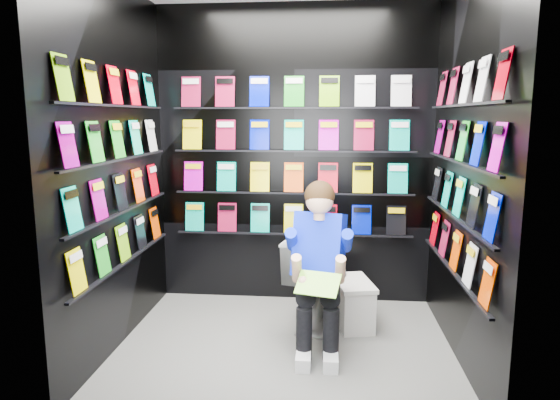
{
  "coord_description": "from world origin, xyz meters",
  "views": [
    {
      "loc": [
        0.28,
        -3.38,
        1.65
      ],
      "look_at": [
        -0.04,
        0.15,
        1.05
      ],
      "focal_mm": 32.0,
      "sensor_mm": 36.0,
      "label": 1
    }
  ],
  "objects": [
    {
      "name": "floor",
      "position": [
        0.0,
        0.0,
        0.0
      ],
      "size": [
        2.4,
        2.4,
        0.0
      ],
      "primitive_type": "plane",
      "color": "#62625F",
      "rests_on": "ground"
    },
    {
      "name": "wall_back",
      "position": [
        0.0,
        1.0,
        1.3
      ],
      "size": [
        2.4,
        0.04,
        2.6
      ],
      "primitive_type": "cube",
      "color": "black",
      "rests_on": "floor"
    },
    {
      "name": "wall_front",
      "position": [
        0.0,
        -1.0,
        1.3
      ],
      "size": [
        2.4,
        0.04,
        2.6
      ],
      "primitive_type": "cube",
      "color": "black",
      "rests_on": "floor"
    },
    {
      "name": "wall_left",
      "position": [
        -1.2,
        0.0,
        1.3
      ],
      "size": [
        0.04,
        2.0,
        2.6
      ],
      "primitive_type": "cube",
      "color": "black",
      "rests_on": "floor"
    },
    {
      "name": "wall_right",
      "position": [
        1.2,
        0.0,
        1.3
      ],
      "size": [
        0.04,
        2.0,
        2.6
      ],
      "primitive_type": "cube",
      "color": "black",
      "rests_on": "floor"
    },
    {
      "name": "comics_back",
      "position": [
        0.0,
        0.97,
        1.31
      ],
      "size": [
        2.1,
        0.06,
        1.37
      ],
      "primitive_type": null,
      "color": "red",
      "rests_on": "wall_back"
    },
    {
      "name": "comics_left",
      "position": [
        -1.17,
        0.0,
        1.31
      ],
      "size": [
        0.06,
        1.7,
        1.37
      ],
      "primitive_type": null,
      "color": "red",
      "rests_on": "wall_left"
    },
    {
      "name": "comics_right",
      "position": [
        1.17,
        0.0,
        1.31
      ],
      "size": [
        0.06,
        1.7,
        1.37
      ],
      "primitive_type": null,
      "color": "red",
      "rests_on": "wall_right"
    },
    {
      "name": "toilet",
      "position": [
        0.24,
        0.45,
        0.37
      ],
      "size": [
        0.6,
        0.83,
        0.73
      ],
      "primitive_type": "imported",
      "rotation": [
        0.0,
        0.0,
        2.88
      ],
      "color": "white",
      "rests_on": "floor"
    },
    {
      "name": "longbox",
      "position": [
        0.51,
        0.43,
        0.17
      ],
      "size": [
        0.33,
        0.49,
        0.34
      ],
      "primitive_type": "cube",
      "rotation": [
        0.0,
        0.0,
        0.21
      ],
      "color": "white",
      "rests_on": "floor"
    },
    {
      "name": "longbox_lid",
      "position": [
        0.51,
        0.43,
        0.35
      ],
      "size": [
        0.36,
        0.52,
        0.03
      ],
      "primitive_type": "cube",
      "rotation": [
        0.0,
        0.0,
        0.21
      ],
      "color": "white",
      "rests_on": "longbox"
    },
    {
      "name": "reader",
      "position": [
        0.24,
        0.07,
        0.74
      ],
      "size": [
        0.63,
        0.79,
        1.27
      ],
      "primitive_type": null,
      "rotation": [
        0.0,
        0.0,
        -0.26
      ],
      "color": "#051EE6",
      "rests_on": "toilet"
    },
    {
      "name": "held_comic",
      "position": [
        0.24,
        -0.28,
        0.58
      ],
      "size": [
        0.31,
        0.23,
        0.12
      ],
      "primitive_type": "cube",
      "rotation": [
        -0.96,
        0.0,
        -0.26
      ],
      "color": "green",
      "rests_on": "reader"
    }
  ]
}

